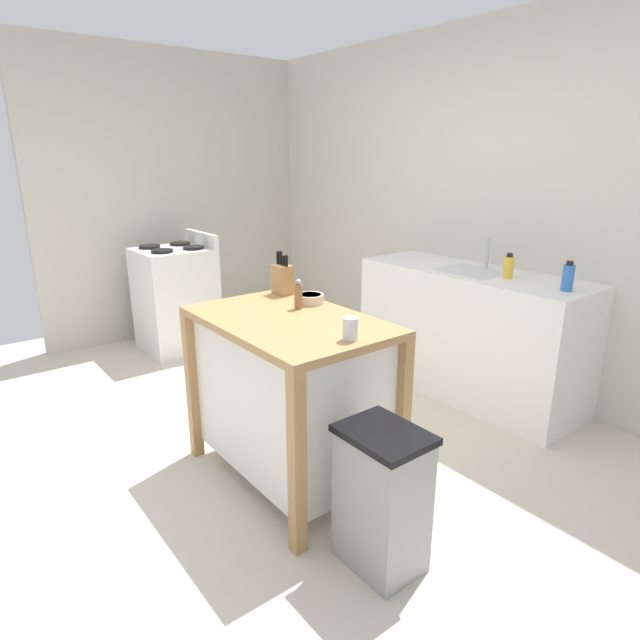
% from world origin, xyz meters
% --- Properties ---
extents(ground_plane, '(6.25, 6.25, 0.00)m').
position_xyz_m(ground_plane, '(0.00, 0.00, 0.00)').
color(ground_plane, beige).
rests_on(ground_plane, ground).
extents(wall_back, '(5.25, 0.10, 2.60)m').
position_xyz_m(wall_back, '(0.00, 2.04, 1.30)').
color(wall_back, beige).
rests_on(wall_back, ground).
extents(wall_left, '(0.10, 2.64, 2.60)m').
position_xyz_m(wall_left, '(-2.62, 0.72, 1.30)').
color(wall_left, beige).
rests_on(wall_left, ground).
extents(kitchen_island, '(1.07, 0.69, 0.90)m').
position_xyz_m(kitchen_island, '(0.20, 0.05, 0.50)').
color(kitchen_island, '#AD7F4C').
rests_on(kitchen_island, ground).
extents(knife_block, '(0.11, 0.09, 0.25)m').
position_xyz_m(knife_block, '(-0.21, 0.30, 0.99)').
color(knife_block, '#AD7F4C').
rests_on(knife_block, kitchen_island).
extents(bowl_ceramic_wide, '(0.15, 0.15, 0.05)m').
position_xyz_m(bowl_ceramic_wide, '(0.05, 0.30, 0.92)').
color(bowl_ceramic_wide, beige).
rests_on(bowl_ceramic_wide, kitchen_island).
extents(drinking_cup, '(0.07, 0.07, 0.10)m').
position_xyz_m(drinking_cup, '(0.64, 0.08, 0.95)').
color(drinking_cup, silver).
rests_on(drinking_cup, kitchen_island).
extents(pepper_grinder, '(0.04, 0.04, 0.16)m').
position_xyz_m(pepper_grinder, '(0.09, 0.19, 0.97)').
color(pepper_grinder, olive).
rests_on(pepper_grinder, kitchen_island).
extents(trash_bin, '(0.36, 0.28, 0.63)m').
position_xyz_m(trash_bin, '(0.98, -0.03, 0.32)').
color(trash_bin, gray).
rests_on(trash_bin, ground).
extents(sink_counter, '(1.65, 0.60, 0.91)m').
position_xyz_m(sink_counter, '(0.10, 1.69, 0.46)').
color(sink_counter, white).
rests_on(sink_counter, ground).
extents(sink_faucet, '(0.02, 0.02, 0.22)m').
position_xyz_m(sink_faucet, '(0.10, 1.83, 1.02)').
color(sink_faucet, '#B7BCC1').
rests_on(sink_faucet, sink_counter).
extents(bottle_spray_cleaner, '(0.07, 0.07, 0.18)m').
position_xyz_m(bottle_spray_cleaner, '(0.79, 1.65, 0.99)').
color(bottle_spray_cleaner, blue).
rests_on(bottle_spray_cleaner, sink_counter).
extents(bottle_dish_soap, '(0.06, 0.06, 0.17)m').
position_xyz_m(bottle_dish_soap, '(0.38, 1.67, 0.98)').
color(bottle_dish_soap, yellow).
rests_on(bottle_dish_soap, sink_counter).
extents(stove, '(0.60, 0.60, 1.03)m').
position_xyz_m(stove, '(-2.07, 0.40, 0.46)').
color(stove, white).
rests_on(stove, ground).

